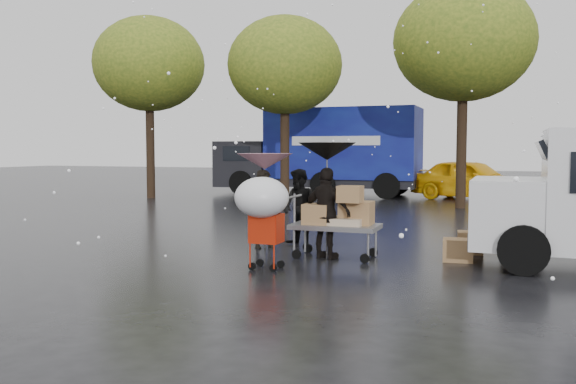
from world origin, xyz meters
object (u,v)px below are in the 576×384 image
(person_pink, at_px, (265,209))
(vendor_cart, at_px, (340,217))
(person_black, at_px, (327,213))
(shopping_cart, at_px, (263,203))
(yellow_taxi, at_px, (470,179))
(blue_truck, at_px, (324,152))

(person_pink, bearing_deg, vendor_cart, -71.15)
(person_pink, relative_size, vendor_cart, 0.99)
(person_black, relative_size, vendor_cart, 1.04)
(person_black, bearing_deg, shopping_cart, 81.01)
(person_pink, bearing_deg, shopping_cart, -119.95)
(shopping_cart, distance_m, yellow_taxi, 15.01)
(person_black, xyz_separation_m, blue_truck, (-4.26, 13.88, 0.97))
(person_black, bearing_deg, blue_truck, -57.11)
(shopping_cart, relative_size, blue_truck, 0.18)
(vendor_cart, xyz_separation_m, shopping_cart, (-0.83, -1.48, 0.34))
(vendor_cart, distance_m, blue_truck, 14.50)
(person_pink, height_order, person_black, person_black)
(yellow_taxi, bearing_deg, person_pink, -171.04)
(vendor_cart, bearing_deg, person_pink, 160.31)
(shopping_cart, bearing_deg, person_pink, 111.51)
(shopping_cart, bearing_deg, blue_truck, 103.42)
(person_pink, bearing_deg, blue_truck, 50.63)
(blue_truck, bearing_deg, vendor_cart, -72.03)
(blue_truck, height_order, yellow_taxi, blue_truck)
(person_black, height_order, shopping_cart, person_black)
(person_pink, bearing_deg, yellow_taxi, 25.43)
(shopping_cart, bearing_deg, vendor_cart, 60.77)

